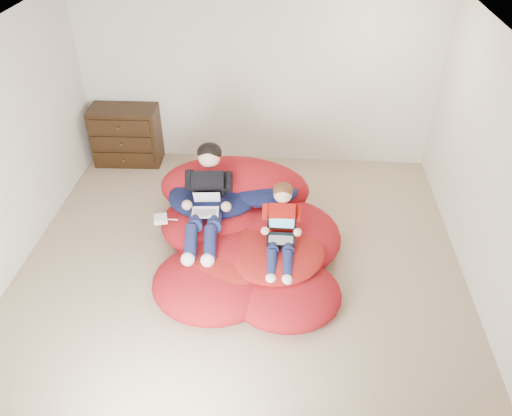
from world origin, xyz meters
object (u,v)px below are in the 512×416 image
at_px(dresser, 127,135).
at_px(laptop_black, 281,232).
at_px(beanbag_pile, 243,233).
at_px(younger_boy, 282,225).
at_px(older_boy, 207,194).
at_px(laptop_white, 206,206).

distance_m(dresser, laptop_black, 3.25).
height_order(beanbag_pile, younger_boy, younger_boy).
bearing_deg(laptop_black, beanbag_pile, 144.20).
height_order(older_boy, laptop_black, older_boy).
relative_size(dresser, beanbag_pile, 0.40).
height_order(younger_boy, laptop_black, younger_boy).
distance_m(older_boy, laptop_black, 0.96).
xyz_separation_m(older_boy, laptop_black, (0.85, -0.40, -0.17)).
bearing_deg(younger_boy, laptop_white, 162.12).
bearing_deg(beanbag_pile, dresser, 134.68).
bearing_deg(dresser, older_boy, -51.05).
height_order(laptop_white, laptop_black, laptop_white).
bearing_deg(laptop_white, laptop_black, -19.81).
bearing_deg(laptop_white, younger_boy, -17.88).
bearing_deg(younger_boy, dresser, 136.67).
bearing_deg(dresser, laptop_black, -43.74).
xyz_separation_m(beanbag_pile, laptop_white, (-0.41, -0.01, 0.38)).
xyz_separation_m(dresser, beanbag_pile, (1.91, -1.93, -0.17)).
height_order(dresser, younger_boy, younger_boy).
relative_size(younger_boy, laptop_white, 2.81).
bearing_deg(laptop_white, older_boy, 90.00).
bearing_deg(beanbag_pile, older_boy, 169.09).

